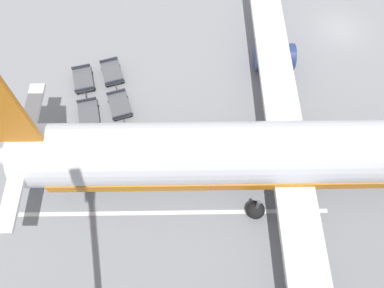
{
  "coord_description": "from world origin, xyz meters",
  "views": [
    {
      "loc": [
        24.54,
        -16.68,
        25.4
      ],
      "look_at": [
        12.07,
        -15.29,
        2.61
      ],
      "focal_mm": 35.0,
      "sensor_mm": 36.0,
      "label": 1
    }
  ],
  "objects_px": {
    "baggage_dolly_row_mid_a_col_a": "(112,73)",
    "baggage_dolly_row_near_col_a": "(83,80)",
    "baggage_dolly_row_mid_a_col_b": "(120,106)",
    "baggage_dolly_row_near_col_b": "(89,115)",
    "airplane": "(307,153)",
    "baggage_dolly_row_mid_a_col_c": "(128,143)",
    "baggage_dolly_row_near_col_c": "(97,150)"
  },
  "relations": [
    {
      "from": "airplane",
      "to": "baggage_dolly_row_near_col_b",
      "type": "bearing_deg",
      "value": -113.44
    },
    {
      "from": "airplane",
      "to": "baggage_dolly_row_mid_a_col_a",
      "type": "xyz_separation_m",
      "value": [
        -10.67,
        -13.41,
        -2.71
      ]
    },
    {
      "from": "baggage_dolly_row_near_col_b",
      "to": "baggage_dolly_row_near_col_c",
      "type": "bearing_deg",
      "value": 12.24
    },
    {
      "from": "baggage_dolly_row_mid_a_col_b",
      "to": "baggage_dolly_row_near_col_b",
      "type": "bearing_deg",
      "value": -77.01
    },
    {
      "from": "airplane",
      "to": "baggage_dolly_row_near_col_c",
      "type": "bearing_deg",
      "value": -102.88
    },
    {
      "from": "baggage_dolly_row_near_col_a",
      "to": "baggage_dolly_row_mid_a_col_c",
      "type": "height_order",
      "value": "same"
    },
    {
      "from": "baggage_dolly_row_near_col_a",
      "to": "baggage_dolly_row_near_col_b",
      "type": "height_order",
      "value": "same"
    },
    {
      "from": "baggage_dolly_row_near_col_c",
      "to": "baggage_dolly_row_mid_a_col_b",
      "type": "bearing_deg",
      "value": 155.63
    },
    {
      "from": "baggage_dolly_row_near_col_b",
      "to": "airplane",
      "type": "bearing_deg",
      "value": 66.56
    },
    {
      "from": "baggage_dolly_row_mid_a_col_a",
      "to": "baggage_dolly_row_mid_a_col_c",
      "type": "height_order",
      "value": "same"
    },
    {
      "from": "airplane",
      "to": "baggage_dolly_row_near_col_b",
      "type": "distance_m",
      "value": 16.89
    },
    {
      "from": "baggage_dolly_row_mid_a_col_a",
      "to": "airplane",
      "type": "bearing_deg",
      "value": 51.51
    },
    {
      "from": "airplane",
      "to": "baggage_dolly_row_near_col_b",
      "type": "height_order",
      "value": "airplane"
    },
    {
      "from": "baggage_dolly_row_near_col_c",
      "to": "baggage_dolly_row_mid_a_col_a",
      "type": "distance_m",
      "value": 7.43
    },
    {
      "from": "baggage_dolly_row_near_col_b",
      "to": "baggage_dolly_row_mid_a_col_c",
      "type": "height_order",
      "value": "same"
    },
    {
      "from": "baggage_dolly_row_near_col_a",
      "to": "baggage_dolly_row_mid_a_col_c",
      "type": "bearing_deg",
      "value": 28.77
    },
    {
      "from": "baggage_dolly_row_near_col_a",
      "to": "baggage_dolly_row_mid_a_col_b",
      "type": "height_order",
      "value": "same"
    },
    {
      "from": "baggage_dolly_row_near_col_c",
      "to": "baggage_dolly_row_mid_a_col_a",
      "type": "xyz_separation_m",
      "value": [
        -7.33,
        1.16,
        0.0
      ]
    },
    {
      "from": "baggage_dolly_row_mid_a_col_a",
      "to": "baggage_dolly_row_mid_a_col_c",
      "type": "xyz_separation_m",
      "value": [
        7.03,
        1.17,
        0.0
      ]
    },
    {
      "from": "airplane",
      "to": "baggage_dolly_row_mid_a_col_a",
      "type": "bearing_deg",
      "value": -128.49
    },
    {
      "from": "baggage_dolly_row_mid_a_col_a",
      "to": "baggage_dolly_row_near_col_a",
      "type": "bearing_deg",
      "value": -78.19
    },
    {
      "from": "airplane",
      "to": "baggage_dolly_row_near_col_a",
      "type": "xyz_separation_m",
      "value": [
        -10.16,
        -15.82,
        -2.71
      ]
    },
    {
      "from": "airplane",
      "to": "baggage_dolly_row_mid_a_col_b",
      "type": "bearing_deg",
      "value": -119.31
    },
    {
      "from": "baggage_dolly_row_near_col_b",
      "to": "baggage_dolly_row_near_col_a",
      "type": "bearing_deg",
      "value": -171.49
    },
    {
      "from": "baggage_dolly_row_mid_a_col_b",
      "to": "baggage_dolly_row_mid_a_col_c",
      "type": "distance_m",
      "value": 3.61
    },
    {
      "from": "baggage_dolly_row_near_col_a",
      "to": "baggage_dolly_row_mid_a_col_b",
      "type": "relative_size",
      "value": 1.0
    },
    {
      "from": "baggage_dolly_row_near_col_c",
      "to": "baggage_dolly_row_mid_a_col_a",
      "type": "bearing_deg",
      "value": 170.98
    },
    {
      "from": "baggage_dolly_row_mid_a_col_b",
      "to": "baggage_dolly_row_mid_a_col_c",
      "type": "height_order",
      "value": "same"
    },
    {
      "from": "baggage_dolly_row_near_col_b",
      "to": "baggage_dolly_row_mid_a_col_a",
      "type": "bearing_deg",
      "value": 155.03
    },
    {
      "from": "airplane",
      "to": "baggage_dolly_row_mid_a_col_b",
      "type": "xyz_separation_m",
      "value": [
        -7.2,
        -12.83,
        -2.71
      ]
    },
    {
      "from": "baggage_dolly_row_near_col_a",
      "to": "baggage_dolly_row_mid_a_col_a",
      "type": "height_order",
      "value": "same"
    },
    {
      "from": "baggage_dolly_row_near_col_b",
      "to": "baggage_dolly_row_mid_a_col_b",
      "type": "xyz_separation_m",
      "value": [
        -0.57,
        2.47,
        0.0
      ]
    }
  ]
}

